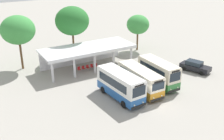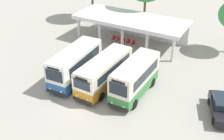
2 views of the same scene
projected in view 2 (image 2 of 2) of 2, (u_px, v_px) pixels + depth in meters
The scene contains 11 objects.
ground_plane at pixel (79, 106), 25.48m from camera, with size 180.00×180.00×0.00m, color #A39E93.
city_bus_nearest_orange at pixel (75, 64), 28.46m from camera, with size 2.68×7.37×3.37m.
city_bus_second_in_row at pixel (104, 71), 27.47m from camera, with size 2.42×7.66×3.05m.
city_bus_middle_cream at pixel (135, 77), 26.23m from camera, with size 2.31×6.74×3.38m.
parked_car_flank at pixel (222, 107), 24.04m from camera, with size 3.16×4.80×1.62m.
terminal_canopy at pixel (133, 22), 36.28m from camera, with size 14.34×5.67×3.40m.
waiting_chair_end_by_column at pixel (114, 38), 37.06m from camera, with size 0.45×0.45×0.86m.
waiting_chair_second_from_end at pixel (119, 39), 36.80m from camera, with size 0.45×0.45×0.86m.
waiting_chair_middle_seat at pixel (123, 40), 36.47m from camera, with size 0.45×0.45×0.86m.
waiting_chair_fourth_seat at pixel (128, 42), 36.16m from camera, with size 0.45×0.45×0.86m.
waiting_chair_fifth_seat at pixel (133, 43), 35.85m from camera, with size 0.45×0.45×0.86m.
Camera 2 is at (12.51, -16.24, 15.77)m, focal length 45.16 mm.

